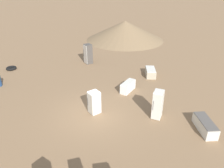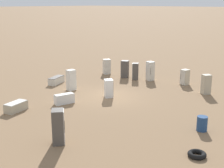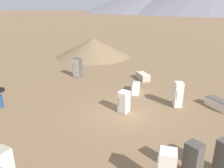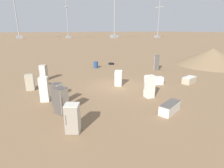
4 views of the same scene
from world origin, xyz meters
name	(u,v)px [view 2 (image 2 of 4)]	position (x,y,z in m)	size (l,w,h in m)	color
ground_plane	(110,97)	(0.00, 0.00, 0.00)	(1000.00, 1000.00, 0.00)	#846647
discarded_fridge_0	(56,80)	(6.61, 0.23, 0.33)	(1.31, 2.00, 0.66)	beige
discarded_fridge_1	(64,99)	(1.42, 3.60, 0.37)	(0.92, 1.58, 0.75)	white
discarded_fridge_2	(135,71)	(2.06, -5.97, 0.82)	(0.84, 0.84, 1.64)	#4C4742
discarded_fridge_3	(185,77)	(-2.58, -7.43, 0.71)	(0.72, 0.80, 1.43)	#B2A88E
discarded_fridge_4	(71,80)	(3.88, 0.75, 0.90)	(0.63, 0.78, 1.80)	silver
discarded_fridge_5	(206,84)	(-5.38, -5.88, 0.82)	(0.87, 0.88, 1.65)	#B2A88E
discarded_fridge_6	(109,88)	(0.02, 0.17, 0.73)	(0.88, 0.89, 1.47)	white
discarded_fridge_7	(16,107)	(2.68, 6.93, 0.32)	(1.16, 1.77, 0.64)	#B2A88E
discarded_fridge_8	(107,67)	(5.90, -5.98, 0.78)	(0.93, 0.94, 1.57)	beige
discarded_fridge_9	(125,69)	(3.41, -6.00, 0.86)	(0.94, 0.90, 1.72)	#4C4742
discarded_fridge_10	(58,127)	(-3.66, 8.24, 0.96)	(0.98, 0.97, 1.92)	#4C4742
discarded_fridge_11	(150,71)	(0.74, -6.64, 0.93)	(0.82, 0.78, 1.86)	silver
scrap_tire	(197,154)	(-9.95, 4.66, 0.12)	(0.93, 0.93, 0.24)	black
rusty_barrel	(202,124)	(-8.65, 1.49, 0.45)	(0.62, 0.62, 0.89)	navy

